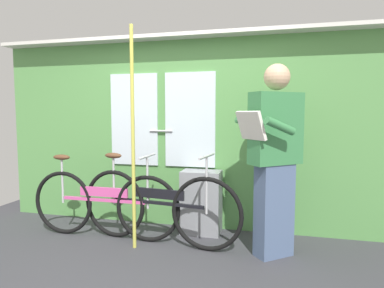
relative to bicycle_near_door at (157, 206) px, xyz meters
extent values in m
cube|color=#38383D|center=(0.05, -0.76, -0.41)|extent=(5.53, 4.39, 0.04)
cube|color=#56934C|center=(0.05, 0.64, 0.71)|extent=(4.53, 0.08, 2.20)
cube|color=silver|center=(-0.50, 0.59, 0.88)|extent=(0.60, 0.02, 1.10)
cube|color=silver|center=(0.20, 0.59, 0.88)|extent=(0.60, 0.02, 1.10)
cylinder|color=#B2B2B7|center=(-0.15, 0.57, 0.75)|extent=(0.28, 0.02, 0.02)
cube|color=silver|center=(0.05, 0.54, 1.82)|extent=(4.53, 0.28, 0.04)
torus|color=black|center=(0.53, -0.06, -0.02)|extent=(0.74, 0.13, 0.74)
torus|color=black|center=(-0.52, 0.06, -0.02)|extent=(0.74, 0.13, 0.74)
cube|color=black|center=(0.01, 0.00, 0.04)|extent=(1.00, 0.15, 0.03)
cube|color=black|center=(0.01, 0.00, 0.13)|extent=(0.58, 0.10, 0.10)
cylinder|color=#B7B7BC|center=(-0.52, 0.06, 0.24)|extent=(0.02, 0.02, 0.53)
ellipsoid|color=brown|center=(-0.52, 0.06, 0.51)|extent=(0.21, 0.11, 0.06)
cylinder|color=#B7B7BC|center=(0.53, -0.06, 0.26)|extent=(0.02, 0.02, 0.57)
cylinder|color=#B7B7BC|center=(0.53, -0.06, 0.55)|extent=(0.08, 0.44, 0.02)
torus|color=black|center=(-0.11, 0.02, -0.04)|extent=(0.71, 0.05, 0.71)
torus|color=black|center=(-1.12, 0.01, -0.04)|extent=(0.71, 0.05, 0.71)
cube|color=#D14C93|center=(-0.62, 0.02, 0.02)|extent=(0.96, 0.04, 0.03)
cube|color=#D14C93|center=(-0.62, 0.02, 0.11)|extent=(0.55, 0.03, 0.10)
cylinder|color=#B7B7BC|center=(-1.12, 0.01, 0.22)|extent=(0.02, 0.02, 0.51)
ellipsoid|color=brown|center=(-1.12, 0.01, 0.47)|extent=(0.20, 0.09, 0.06)
cylinder|color=#B7B7BC|center=(-0.11, 0.02, 0.24)|extent=(0.02, 0.02, 0.55)
cylinder|color=#B7B7BC|center=(-0.11, 0.02, 0.51)|extent=(0.03, 0.44, 0.02)
cube|color=slate|center=(1.17, -0.02, 0.05)|extent=(0.38, 0.36, 0.88)
cube|color=#387F47|center=(1.17, -0.02, 0.82)|extent=(0.51, 0.47, 0.66)
sphere|color=tan|center=(1.17, -0.02, 1.29)|extent=(0.24, 0.24, 0.24)
cube|color=silver|center=(0.96, -0.20, 0.85)|extent=(0.30, 0.33, 0.26)
cylinder|color=#387F47|center=(1.21, -0.28, 0.85)|extent=(0.28, 0.25, 0.17)
cylinder|color=#387F47|center=(0.92, 0.07, 0.85)|extent=(0.28, 0.25, 0.17)
cube|color=gray|center=(0.38, 0.42, -0.04)|extent=(0.44, 0.28, 0.71)
cylinder|color=#C6C14C|center=(-0.19, -0.16, 0.71)|extent=(0.04, 0.04, 2.20)
camera|label=1|loc=(1.18, -3.21, 0.96)|focal=31.52mm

